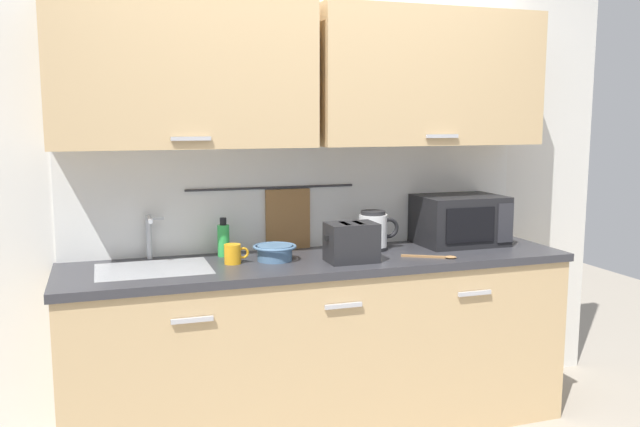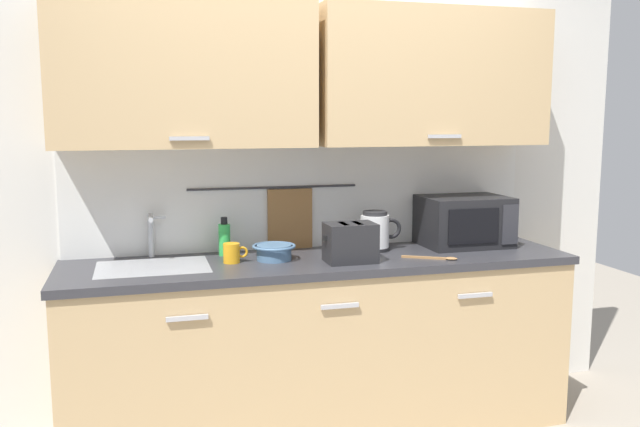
{
  "view_description": "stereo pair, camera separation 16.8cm",
  "coord_description": "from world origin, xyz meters",
  "px_view_note": "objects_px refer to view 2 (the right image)",
  "views": [
    {
      "loc": [
        -1.03,
        -2.77,
        1.59
      ],
      "look_at": [
        0.0,
        0.33,
        1.12
      ],
      "focal_mm": 37.16,
      "sensor_mm": 36.0,
      "label": 1
    },
    {
      "loc": [
        -0.87,
        -2.81,
        1.59
      ],
      "look_at": [
        0.0,
        0.33,
        1.12
      ],
      "focal_mm": 37.16,
      "sensor_mm": 36.0,
      "label": 2
    }
  ],
  "objects_px": {
    "dish_soap_bottle": "(224,239)",
    "mixing_bowl": "(274,251)",
    "toaster": "(350,242)",
    "microwave": "(464,221)",
    "wooden_spoon": "(436,258)",
    "mug_near_sink": "(232,253)",
    "electric_kettle": "(376,231)"
  },
  "relations": [
    {
      "from": "dish_soap_bottle",
      "to": "mixing_bowl",
      "type": "relative_size",
      "value": 0.92
    },
    {
      "from": "toaster",
      "to": "microwave",
      "type": "bearing_deg",
      "value": 17.64
    },
    {
      "from": "microwave",
      "to": "wooden_spoon",
      "type": "relative_size",
      "value": 1.82
    },
    {
      "from": "dish_soap_bottle",
      "to": "wooden_spoon",
      "type": "distance_m",
      "value": 1.07
    },
    {
      "from": "mug_near_sink",
      "to": "wooden_spoon",
      "type": "distance_m",
      "value": 1.0
    },
    {
      "from": "dish_soap_bottle",
      "to": "mug_near_sink",
      "type": "relative_size",
      "value": 1.63
    },
    {
      "from": "electric_kettle",
      "to": "toaster",
      "type": "relative_size",
      "value": 0.89
    },
    {
      "from": "microwave",
      "to": "mixing_bowl",
      "type": "bearing_deg",
      "value": -175.14
    },
    {
      "from": "toaster",
      "to": "wooden_spoon",
      "type": "relative_size",
      "value": 1.01
    },
    {
      "from": "electric_kettle",
      "to": "mixing_bowl",
      "type": "height_order",
      "value": "electric_kettle"
    },
    {
      "from": "electric_kettle",
      "to": "mug_near_sink",
      "type": "distance_m",
      "value": 0.78
    },
    {
      "from": "dish_soap_bottle",
      "to": "mug_near_sink",
      "type": "distance_m",
      "value": 0.19
    },
    {
      "from": "dish_soap_bottle",
      "to": "toaster",
      "type": "relative_size",
      "value": 0.77
    },
    {
      "from": "mixing_bowl",
      "to": "dish_soap_bottle",
      "type": "bearing_deg",
      "value": 140.67
    },
    {
      "from": "mug_near_sink",
      "to": "toaster",
      "type": "height_order",
      "value": "toaster"
    },
    {
      "from": "microwave",
      "to": "mixing_bowl",
      "type": "height_order",
      "value": "microwave"
    },
    {
      "from": "mixing_bowl",
      "to": "toaster",
      "type": "xyz_separation_m",
      "value": [
        0.35,
        -0.14,
        0.05
      ]
    },
    {
      "from": "electric_kettle",
      "to": "mug_near_sink",
      "type": "relative_size",
      "value": 1.89
    },
    {
      "from": "electric_kettle",
      "to": "dish_soap_bottle",
      "type": "distance_m",
      "value": 0.79
    },
    {
      "from": "mixing_bowl",
      "to": "electric_kettle",
      "type": "bearing_deg",
      "value": 9.65
    },
    {
      "from": "microwave",
      "to": "mug_near_sink",
      "type": "relative_size",
      "value": 3.83
    },
    {
      "from": "toaster",
      "to": "wooden_spoon",
      "type": "bearing_deg",
      "value": -7.31
    },
    {
      "from": "electric_kettle",
      "to": "microwave",
      "type": "bearing_deg",
      "value": -0.5
    },
    {
      "from": "microwave",
      "to": "dish_soap_bottle",
      "type": "xyz_separation_m",
      "value": [
        -1.29,
        0.09,
        -0.05
      ]
    },
    {
      "from": "electric_kettle",
      "to": "wooden_spoon",
      "type": "bearing_deg",
      "value": -53.8
    },
    {
      "from": "dish_soap_bottle",
      "to": "mixing_bowl",
      "type": "distance_m",
      "value": 0.29
    },
    {
      "from": "dish_soap_bottle",
      "to": "mug_near_sink",
      "type": "xyz_separation_m",
      "value": [
        0.01,
        -0.19,
        -0.04
      ]
    },
    {
      "from": "wooden_spoon",
      "to": "dish_soap_bottle",
      "type": "bearing_deg",
      "value": 159.39
    },
    {
      "from": "microwave",
      "to": "dish_soap_bottle",
      "type": "height_order",
      "value": "microwave"
    },
    {
      "from": "microwave",
      "to": "wooden_spoon",
      "type": "bearing_deg",
      "value": -136.14
    },
    {
      "from": "wooden_spoon",
      "to": "mug_near_sink",
      "type": "bearing_deg",
      "value": 169.17
    },
    {
      "from": "electric_kettle",
      "to": "mixing_bowl",
      "type": "distance_m",
      "value": 0.58
    }
  ]
}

